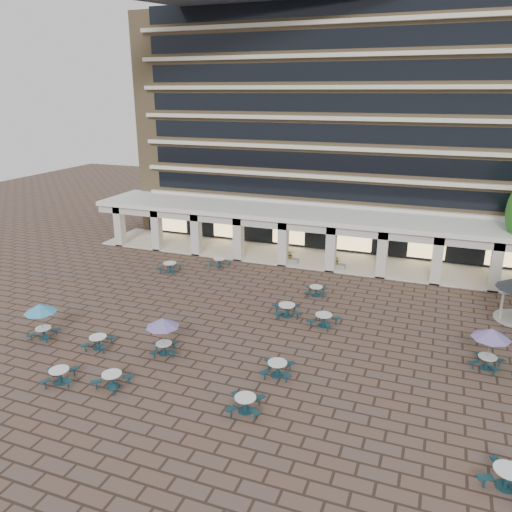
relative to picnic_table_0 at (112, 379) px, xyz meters
The scene contains 19 objects.
ground 10.02m from the picnic_table_0, 62.97° to the left, with size 120.00×120.00×0.00m, color brown.
apartment_building 36.75m from the picnic_table_0, 82.46° to the left, with size 40.00×15.50×25.20m.
retail_arcade 24.28m from the picnic_table_0, 79.14° to the left, with size 42.00×6.60×4.40m.
picnic_table_0 is the anchor object (origin of this frame).
picnic_table_1 2.89m from the picnic_table_0, 167.26° to the right, with size 2.13×2.13×0.78m.
picnic_table_2 7.23m from the picnic_table_0, ahead, with size 1.96×1.96×0.79m.
picnic_table_3 18.44m from the picnic_table_0, ahead, with size 2.28×2.28×0.84m.
picnic_table_4 7.96m from the picnic_table_0, 157.53° to the left, with size 1.98×1.98×2.28m.
picnic_table_5 4.54m from the picnic_table_0, 136.11° to the left, with size 1.92×1.92×0.76m.
picnic_table_6 4.25m from the picnic_table_0, 79.26° to the left, with size 1.96×1.96×2.26m.
picnic_table_7 8.65m from the picnic_table_0, 27.91° to the left, with size 1.96×1.96×0.80m.
picnic_table_8 17.31m from the picnic_table_0, 110.18° to the left, with size 1.85×1.85×0.82m.
picnic_table_9 17.01m from the picnic_table_0, 66.18° to the left, with size 1.84×1.84×0.74m.
picnic_table_10 13.77m from the picnic_table_0, 51.44° to the left, with size 2.15×2.15×0.83m.
picnic_table_11 20.30m from the picnic_table_0, 25.80° to the left, with size 2.07×2.07×2.39m.
picnic_table_12 19.10m from the picnic_table_0, 97.84° to the left, with size 2.08×2.08×0.76m.
picnic_table_13 12.80m from the picnic_table_0, 62.61° to the left, with size 2.35×2.35×0.85m.
planter_left 22.02m from the picnic_table_0, 82.31° to the left, with size 1.50×0.77×1.26m.
planter_right 22.94m from the picnic_table_0, 71.98° to the left, with size 1.50×0.60×1.18m.
Camera 1 is at (10.31, -27.26, 14.57)m, focal length 35.00 mm.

